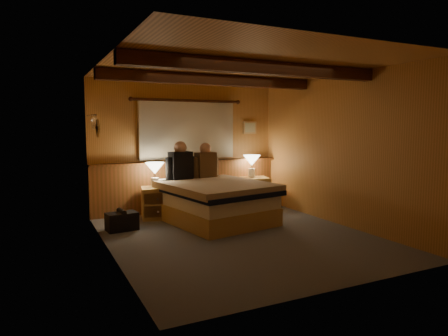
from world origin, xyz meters
TOP-DOWN VIEW (x-y plane):
  - floor at (0.00, 0.00)m, footprint 4.20×4.20m
  - ceiling at (0.00, 0.00)m, footprint 4.20×4.20m
  - wall_back at (0.00, 2.10)m, footprint 3.60×0.00m
  - wall_left at (-1.80, 0.00)m, footprint 0.00×4.20m
  - wall_right at (1.80, 0.00)m, footprint 0.00×4.20m
  - wall_front at (0.00, -2.10)m, footprint 3.60×0.00m
  - wainscot at (0.00, 2.04)m, footprint 3.60×0.23m
  - curtain_window at (0.00, 2.03)m, footprint 2.18×0.09m
  - ceiling_beams at (0.00, 0.15)m, footprint 3.60×1.65m
  - coat_rail at (-1.72, 1.58)m, footprint 0.05×0.55m
  - framed_print at (1.35, 2.08)m, footprint 0.30×0.04m
  - bed at (0.06, 1.00)m, footprint 1.78×2.14m
  - nightstand_left at (-0.75, 1.61)m, footprint 0.56×0.52m
  - nightstand_right at (1.28, 1.74)m, footprint 0.61×0.57m
  - lamp_left at (-0.75, 1.64)m, footprint 0.32×0.32m
  - lamp_right at (1.23, 1.78)m, footprint 0.33×0.33m
  - person_left at (-0.30, 1.61)m, footprint 0.56×0.29m
  - person_right at (0.20, 1.67)m, footprint 0.53×0.27m
  - duffel_bag at (-1.45, 1.06)m, footprint 0.49×0.33m

SIDE VIEW (x-z plane):
  - floor at x=0.00m, z-range 0.00..0.00m
  - duffel_bag at x=-1.45m, z-range -0.02..0.31m
  - nightstand_left at x=-0.75m, z-range 0.00..0.54m
  - nightstand_right at x=1.28m, z-range 0.00..0.58m
  - bed at x=0.06m, z-range 0.01..0.67m
  - wainscot at x=0.00m, z-range 0.02..0.96m
  - lamp_left at x=-0.75m, z-range 0.63..1.05m
  - lamp_right at x=1.23m, z-range 0.67..1.11m
  - person_right at x=0.20m, z-range 0.59..1.24m
  - person_left at x=-0.30m, z-range 0.58..1.28m
  - wall_left at x=-1.80m, z-range -0.90..3.30m
  - wall_right at x=1.80m, z-range -0.90..3.30m
  - wall_back at x=0.00m, z-range -0.60..3.00m
  - wall_front at x=0.00m, z-range -0.60..3.00m
  - curtain_window at x=0.00m, z-range 0.96..2.08m
  - framed_print at x=1.35m, z-range 1.43..1.68m
  - coat_rail at x=-1.72m, z-range 1.55..1.79m
  - ceiling_beams at x=0.00m, z-range 2.23..2.39m
  - ceiling at x=0.00m, z-range 2.40..2.40m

